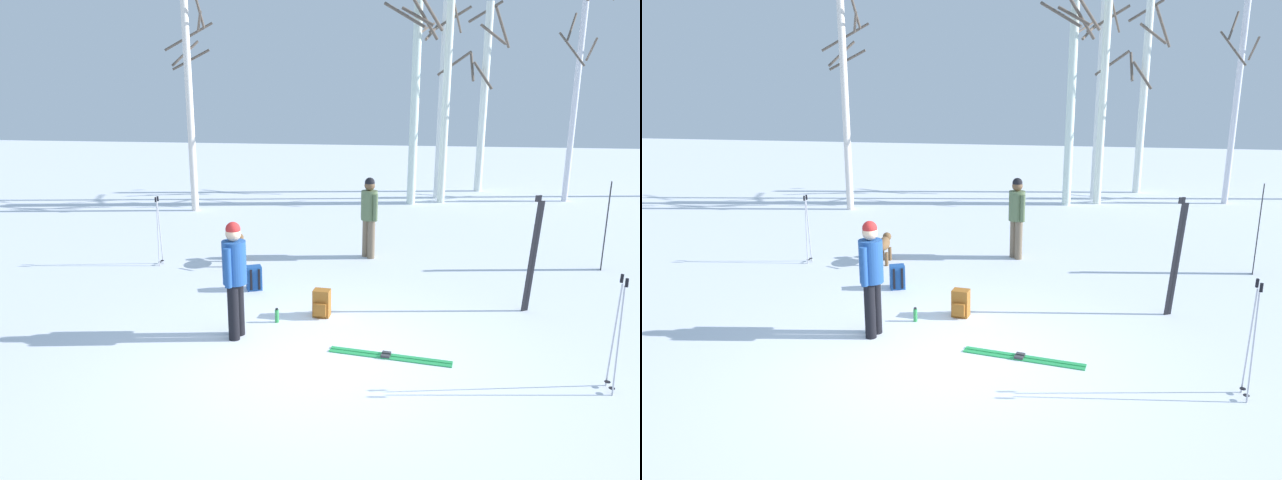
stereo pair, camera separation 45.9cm
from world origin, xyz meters
The scene contains 18 objects.
ground_plane centered at (0.00, 0.00, 0.00)m, with size 60.00×60.00×0.00m, color white.
person_0 centered at (-1.25, 0.56, 0.98)m, with size 0.34×0.52×1.72m.
person_2 centered at (0.38, 4.92, 0.98)m, with size 0.37×0.42×1.72m.
dog centered at (-2.25, 4.09, 0.39)m, with size 0.30×0.89×0.57m.
ski_pair_planted_0 centered at (5.03, 4.72, 0.88)m, with size 0.06×0.17×1.77m.
ski_pair_planted_1 centered at (3.15, 2.24, 0.94)m, with size 0.24×0.15×1.90m.
ski_pair_lying_0 centered at (0.96, 0.21, 0.01)m, with size 1.66×0.40×0.05m.
ski_poles_0 centered at (-3.79, 3.78, 0.75)m, with size 0.07×0.20×1.41m.
ski_poles_1 centered at (3.59, -0.30, 0.77)m, with size 0.07×0.25×1.44m.
backpack_0 centered at (-1.52, 2.58, 0.21)m, with size 0.32×0.34×0.44m.
backpack_1 centered at (-0.14, 1.51, 0.21)m, with size 0.28×0.30×0.44m.
water_bottle_0 centered at (-0.79, 1.17, 0.11)m, with size 0.06×0.06×0.23m.
birch_tree_0 centered at (-4.99, 9.11, 3.14)m, with size 1.41×1.31×6.25m.
birch_tree_1 centered at (1.33, 10.95, 4.01)m, with size 1.75×1.16×7.65m.
birch_tree_2 centered at (2.14, 12.11, 3.79)m, with size 1.51×1.50×7.31m.
birch_tree_3 centered at (2.26, 11.43, 3.46)m, with size 1.46×1.08×6.71m.
birch_tree_4 centered at (3.66, 13.69, 3.32)m, with size 1.39×1.41×6.34m.
birch_tree_5 centered at (6.18, 12.15, 3.69)m, with size 1.44×1.21×7.04m.
Camera 1 is at (1.05, -6.95, 3.50)m, focal length 32.40 mm.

